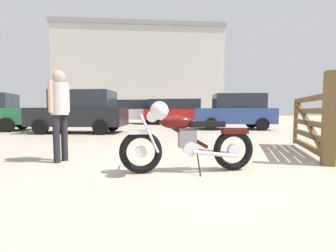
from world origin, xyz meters
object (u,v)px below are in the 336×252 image
vintage_motorcycle (185,140)px  bystander (60,106)px  white_estate_far (130,111)px  pale_sedan_back (81,111)px  timber_gate (312,122)px  dark_sedan_left (178,111)px  silver_sedan_mid (234,111)px

vintage_motorcycle → bystander: bearing=-25.2°
white_estate_far → vintage_motorcycle: bearing=107.7°
vintage_motorcycle → white_estate_far: size_ratio=0.42×
pale_sedan_back → timber_gate: bearing=146.0°
vintage_motorcycle → pale_sedan_back: (-3.45, 6.57, 0.43)m
bystander → pale_sedan_back: 5.81m
bystander → dark_sedan_left: size_ratio=0.34×
silver_sedan_mid → vintage_motorcycle: bearing=71.8°
timber_gate → vintage_motorcycle: bearing=132.9°
vintage_motorcycle → silver_sedan_mid: (3.77, 7.89, 0.43)m
silver_sedan_mid → dark_sedan_left: (-2.34, 4.48, 0.02)m
timber_gate → bystander: (-5.00, -0.19, 0.32)m
bystander → white_estate_far: bearing=114.4°
pale_sedan_back → silver_sedan_mid: size_ratio=1.00×
vintage_motorcycle → bystander: bystander is taller
vintage_motorcycle → silver_sedan_mid: size_ratio=0.51×
pale_sedan_back → silver_sedan_mid: 7.34m
vintage_motorcycle → dark_sedan_left: size_ratio=0.42×
silver_sedan_mid → bystander: bearing=57.0°
timber_gate → white_estate_far: (-4.82, 12.75, 0.24)m
silver_sedan_mid → white_estate_far: silver_sedan_mid is taller
silver_sedan_mid → white_estate_far: 8.27m
bystander → pale_sedan_back: pale_sedan_back is taller
pale_sedan_back → white_estate_far: bearing=-94.4°
vintage_motorcycle → pale_sedan_back: size_ratio=0.51×
bystander → white_estate_far: white_estate_far is taller
timber_gate → silver_sedan_mid: bearing=14.2°
timber_gate → pale_sedan_back: 8.35m
pale_sedan_back → dark_sedan_left: bearing=-123.0°
bystander → white_estate_far: (0.19, 12.94, -0.08)m
white_estate_far → bystander: bearing=98.8°
vintage_motorcycle → silver_sedan_mid: silver_sedan_mid is taller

